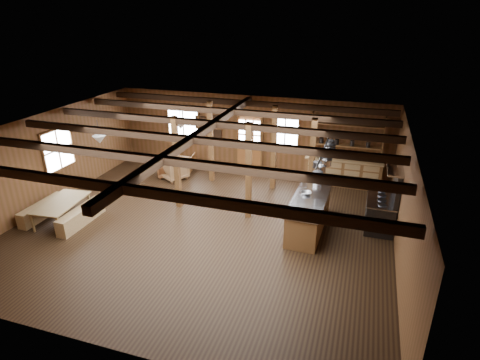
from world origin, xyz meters
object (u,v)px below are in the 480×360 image
object	(u,v)px
armchair_b	(185,162)
dining_table	(64,211)
kitchen_island	(309,213)
armchair_a	(167,168)
commercial_range	(383,207)
armchair_c	(174,169)

from	to	relation	value
armchair_b	dining_table	bearing A→B (deg)	62.64
kitchen_island	armchair_a	world-z (taller)	kitchen_island
kitchen_island	armchair_a	xyz separation A→B (m)	(-5.41, 2.25, -0.16)
commercial_range	armchair_b	bearing A→B (deg)	162.05
commercial_range	armchair_b	size ratio (longest dim) A/B	2.57
armchair_b	armchair_c	world-z (taller)	armchair_c
armchair_b	armchair_c	size ratio (longest dim) A/B	0.88
armchair_a	armchair_b	xyz separation A→B (m)	(0.33, 0.75, 0.00)
kitchen_island	armchair_c	distance (m)	5.50
armchair_c	armchair_a	bearing A→B (deg)	12.75
armchair_a	armchair_b	distance (m)	0.82
dining_table	armchair_c	size ratio (longest dim) A/B	2.07
armchair_a	armchair_c	world-z (taller)	armchair_c
commercial_range	dining_table	xyz separation A→B (m)	(-8.55, -2.39, -0.31)
commercial_range	armchair_c	xyz separation A→B (m)	(-6.96, 1.39, -0.23)
commercial_range	dining_table	size ratio (longest dim) A/B	1.09
commercial_range	dining_table	world-z (taller)	commercial_range
armchair_c	dining_table	bearing A→B (deg)	98.20
kitchen_island	armchair_a	bearing A→B (deg)	159.21
commercial_range	armchair_a	world-z (taller)	commercial_range
dining_table	armchair_a	xyz separation A→B (m)	(1.26, 3.89, 0.02)
dining_table	armchair_b	size ratio (longest dim) A/B	2.36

